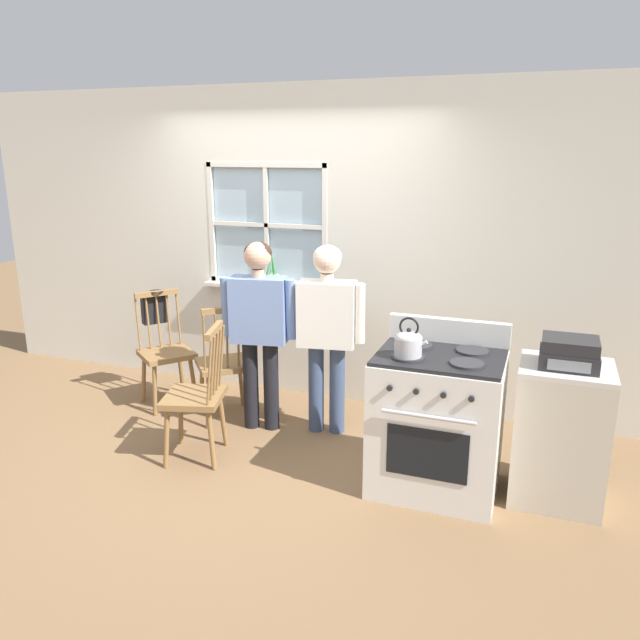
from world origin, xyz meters
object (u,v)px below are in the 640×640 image
(person_elderly_left, at_px, (259,317))
(kettle, at_px, (409,342))
(person_teen_center, at_px, (327,321))
(chair_center_cluster, at_px, (225,365))
(chair_near_wall, at_px, (197,398))
(handbag, at_px, (155,308))
(stereo, at_px, (569,353))
(potted_plant, at_px, (271,277))
(chair_by_window, at_px, (166,354))
(side_counter, at_px, (560,433))
(stove, at_px, (437,421))

(person_elderly_left, height_order, kettle, person_elderly_left)
(person_teen_center, bearing_deg, chair_center_cluster, 174.16)
(kettle, bearing_deg, chair_near_wall, -178.39)
(handbag, xyz_separation_m, stereo, (3.39, -0.63, 0.17))
(chair_center_cluster, relative_size, stereo, 2.90)
(chair_center_cluster, distance_m, handbag, 0.92)
(person_elderly_left, xyz_separation_m, potted_plant, (-0.24, 0.74, 0.16))
(chair_by_window, xyz_separation_m, chair_center_cluster, (0.63, -0.09, 0.00))
(person_teen_center, relative_size, side_counter, 1.65)
(handbag, bearing_deg, side_counter, -10.16)
(stove, bearing_deg, person_teen_center, 149.97)
(handbag, bearing_deg, chair_center_cluster, -16.46)
(potted_plant, bearing_deg, handbag, -154.75)
(kettle, distance_m, handbag, 2.62)
(potted_plant, distance_m, side_counter, 2.74)
(chair_center_cluster, xyz_separation_m, person_teen_center, (0.87, 0.05, 0.45))
(person_elderly_left, distance_m, kettle, 1.41)
(chair_near_wall, xyz_separation_m, kettle, (1.50, 0.04, 0.56))
(chair_near_wall, distance_m, chair_center_cluster, 0.69)
(stove, height_order, side_counter, stove)
(chair_by_window, height_order, potted_plant, potted_plant)
(chair_by_window, xyz_separation_m, person_elderly_left, (0.98, -0.16, 0.46))
(chair_center_cluster, relative_size, handbag, 3.22)
(person_teen_center, height_order, side_counter, person_teen_center)
(person_teen_center, relative_size, stove, 1.37)
(chair_center_cluster, bearing_deg, chair_near_wall, 62.08)
(chair_center_cluster, height_order, side_counter, chair_center_cluster)
(kettle, height_order, handbag, kettle)
(person_elderly_left, height_order, handbag, person_elderly_left)
(chair_center_cluster, distance_m, potted_plant, 0.92)
(kettle, relative_size, potted_plant, 0.74)
(chair_near_wall, bearing_deg, stove, 80.07)
(chair_near_wall, xyz_separation_m, handbag, (-0.96, 0.91, 0.36))
(chair_near_wall, height_order, stove, stove)
(potted_plant, bearing_deg, side_counter, -23.02)
(person_teen_center, bearing_deg, potted_plant, 130.86)
(person_teen_center, relative_size, handbag, 4.84)
(kettle, xyz_separation_m, stereo, (0.93, 0.24, -0.04))
(chair_near_wall, distance_m, person_teen_center, 1.12)
(chair_near_wall, bearing_deg, kettle, 75.78)
(chair_near_wall, relative_size, stove, 0.91)
(kettle, bearing_deg, chair_by_window, 162.31)
(chair_by_window, relative_size, handbag, 3.22)
(person_teen_center, distance_m, handbag, 1.69)
(kettle, height_order, stereo, kettle)
(potted_plant, bearing_deg, chair_center_cluster, -99.77)
(chair_near_wall, xyz_separation_m, person_elderly_left, (0.21, 0.61, 0.46))
(potted_plant, bearing_deg, stereo, -23.43)
(kettle, bearing_deg, potted_plant, 139.47)
(person_elderly_left, height_order, side_counter, person_elderly_left)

